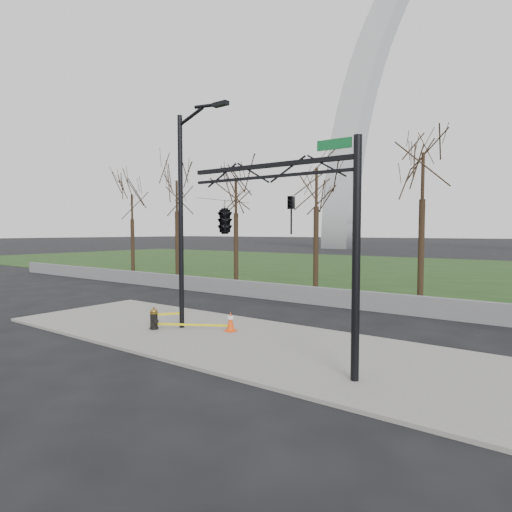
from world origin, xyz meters
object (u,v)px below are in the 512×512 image
Objects in this scene: fire_hydrant at (154,319)px; street_light at (185,205)px; traffic_cone at (231,321)px; traffic_signal_mast at (246,216)px.

street_light is (0.84, 0.82, 4.22)m from fire_hydrant.
traffic_cone is at bearing 20.81° from street_light.
fire_hydrant is 1.16× the size of traffic_cone.
fire_hydrant is at bearing -150.26° from traffic_cone.
traffic_signal_mast is (4.08, -1.64, -0.55)m from street_light.
traffic_signal_mast reaches higher than traffic_cone.
traffic_signal_mast is at bearing -42.82° from traffic_cone.
street_light is at bearing 156.28° from traffic_signal_mast.
fire_hydrant reaches higher than traffic_cone.
street_light is at bearing 65.41° from fire_hydrant.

